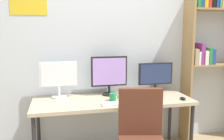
% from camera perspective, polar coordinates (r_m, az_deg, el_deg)
% --- Properties ---
extents(wall_back, '(4.31, 0.11, 2.60)m').
position_cam_1_polar(wall_back, '(3.29, -1.45, 4.62)').
color(wall_back, silver).
rests_on(wall_back, ground_plane).
extents(desk, '(1.91, 0.68, 0.74)m').
position_cam_1_polar(desk, '(3.00, 0.21, -7.81)').
color(desk, tan).
rests_on(desk, ground_plane).
extents(bookshelf, '(0.83, 0.28, 2.15)m').
position_cam_1_polar(bookshelf, '(3.68, 21.84, 5.31)').
color(bookshelf, '#9E7A4C').
rests_on(bookshelf, ground_plane).
extents(monitor_left, '(0.45, 0.18, 0.45)m').
position_cam_1_polar(monitor_left, '(3.06, -12.32, -1.70)').
color(monitor_left, silver).
rests_on(monitor_left, desk).
extents(monitor_center, '(0.46, 0.18, 0.50)m').
position_cam_1_polar(monitor_center, '(3.12, -0.66, -0.88)').
color(monitor_center, black).
rests_on(monitor_center, desk).
extents(monitor_right, '(0.47, 0.18, 0.40)m').
position_cam_1_polar(monitor_right, '(3.32, 10.08, -1.38)').
color(monitor_right, black).
rests_on(monitor_right, desk).
extents(keyboard_main, '(0.36, 0.13, 0.02)m').
position_cam_1_polar(keyboard_main, '(2.77, 1.29, -7.87)').
color(keyboard_main, silver).
rests_on(keyboard_main, desk).
extents(mouse_left_side, '(0.06, 0.10, 0.03)m').
position_cam_1_polar(mouse_left_side, '(2.92, 7.85, -6.92)').
color(mouse_left_side, '#38383D').
rests_on(mouse_left_side, desk).
extents(mouse_right_side, '(0.06, 0.10, 0.03)m').
position_cam_1_polar(mouse_right_side, '(3.08, 16.15, -6.37)').
color(mouse_right_side, black).
rests_on(mouse_right_side, desk).
extents(coffee_mug, '(0.11, 0.08, 0.09)m').
position_cam_1_polar(coffee_mug, '(2.91, 0.22, -6.28)').
color(coffee_mug, '#1E8C4C').
rests_on(coffee_mug, desk).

